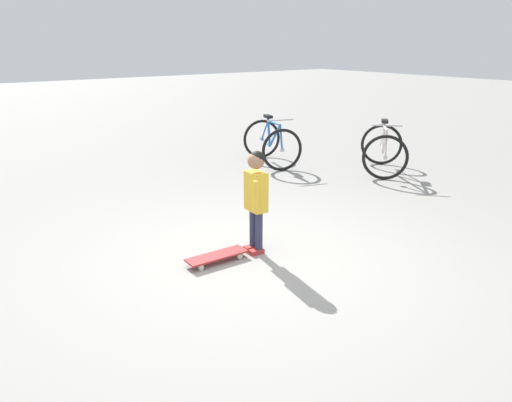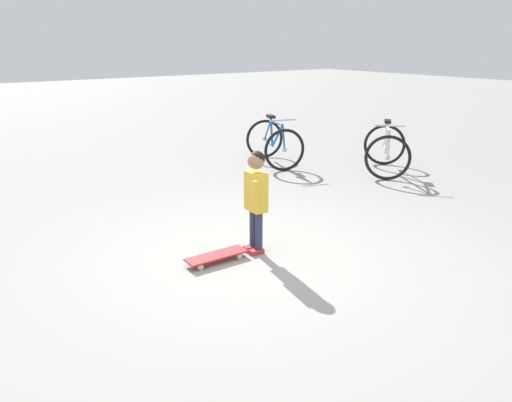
# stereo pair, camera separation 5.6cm
# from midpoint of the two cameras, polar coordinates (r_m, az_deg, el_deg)

# --- Properties ---
(ground_plane) EXTENTS (50.00, 50.00, 0.00)m
(ground_plane) POSITION_cam_midpoint_polar(r_m,az_deg,el_deg) (4.87, 0.67, -7.25)
(ground_plane) COLOR gray
(child_person) EXTENTS (0.36, 0.24, 1.06)m
(child_person) POSITION_cam_midpoint_polar(r_m,az_deg,el_deg) (4.90, -0.34, 1.18)
(child_person) COLOR #2D3351
(child_person) RESTS_ON ground
(skateboard) EXTENTS (0.21, 0.63, 0.07)m
(skateboard) POSITION_cam_midpoint_polar(r_m,az_deg,el_deg) (4.90, -4.91, -6.38)
(skateboard) COLOR #B22D2D
(skateboard) RESTS_ON ground
(bicycle_mid) EXTENTS (1.24, 1.01, 0.85)m
(bicycle_mid) POSITION_cam_midpoint_polar(r_m,az_deg,el_deg) (8.67, 1.61, 6.75)
(bicycle_mid) COLOR black
(bicycle_mid) RESTS_ON ground
(bicycle_far) EXTENTS (1.25, 1.27, 0.85)m
(bicycle_far) POSITION_cam_midpoint_polar(r_m,az_deg,el_deg) (8.41, 14.34, 5.83)
(bicycle_far) COLOR black
(bicycle_far) RESTS_ON ground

